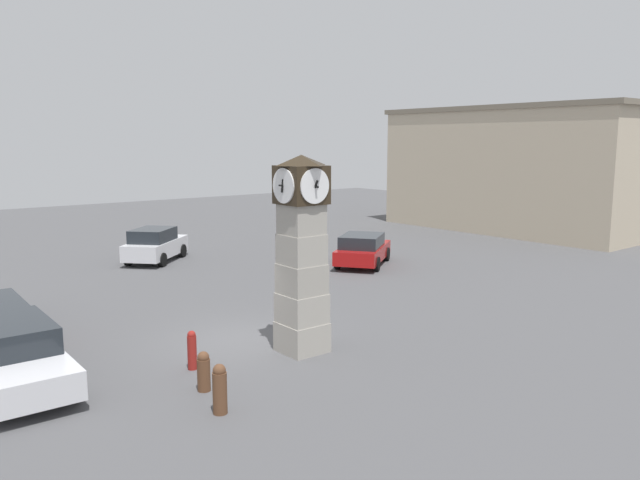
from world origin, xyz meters
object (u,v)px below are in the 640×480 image
Objects in this scene: bollard_far_row at (192,350)px; car_by_building at (13,356)px; bollard_near_tower at (220,389)px; car_far_lot at (155,245)px; car_silver_hatch at (363,249)px; clock_tower at (302,255)px; bollard_mid_row at (204,371)px.

car_by_building reaches higher than bollard_far_row.
car_far_lot is at bearing 160.46° from bollard_near_tower.
car_silver_hatch is at bearing 46.48° from car_far_lot.
bollard_far_row is 0.22× the size of car_by_building.
bollard_near_tower is at bearing 36.29° from car_by_building.
clock_tower is at bearing 78.47° from bollard_far_row.
car_by_building is at bearing -143.71° from bollard_near_tower.
clock_tower is 14.79m from car_far_lot.
bollard_near_tower reaches higher than bollard_mid_row.
bollard_mid_row is at bearing -20.03° from car_far_lot.
car_far_lot is at bearing 159.64° from bollard_far_row.
bollard_mid_row is at bearing 166.49° from bollard_near_tower.
clock_tower is 1.31× the size of car_far_lot.
bollard_near_tower is 0.24× the size of car_by_building.
clock_tower is at bearing 103.19° from bollard_mid_row.
bollard_far_row is at bearing 164.83° from bollard_near_tower.
bollard_near_tower is 2.79m from bollard_far_row.
car_far_lot is at bearing 159.97° from bollard_mid_row.
bollard_far_row is 14.19m from car_silver_hatch.
bollard_near_tower is at bearing -15.17° from bollard_far_row.
bollard_far_row is at bearing 69.11° from car_by_building.
car_by_building is at bearing -106.88° from clock_tower.
car_silver_hatch is at bearing 124.08° from bollard_mid_row.
bollard_far_row is at bearing -101.53° from clock_tower.
bollard_mid_row is (-1.29, 0.31, -0.08)m from bollard_near_tower.
bollard_mid_row is 16.29m from car_far_lot.
car_far_lot reaches higher than car_by_building.
clock_tower is at bearing -50.05° from car_silver_hatch.
bollard_near_tower is 16.30m from car_silver_hatch.
car_silver_hatch is (-7.78, 9.28, -1.92)m from clock_tower.
car_far_lot is at bearing -133.52° from car_silver_hatch.
clock_tower reaches higher than bollard_mid_row.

